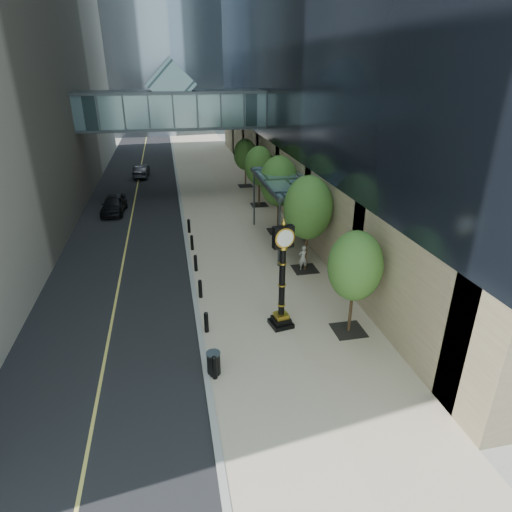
{
  "coord_description": "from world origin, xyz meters",
  "views": [
    {
      "loc": [
        -3.79,
        -12.13,
        11.03
      ],
      "look_at": [
        -0.1,
        5.81,
        2.86
      ],
      "focal_mm": 30.0,
      "sensor_mm": 36.0,
      "label": 1
    }
  ],
  "objects_px": {
    "car_near": "(114,204)",
    "car_far": "(142,171)",
    "street_clock": "(282,283)",
    "pedestrian": "(303,258)",
    "trash_bin": "(214,364)"
  },
  "relations": [
    {
      "from": "street_clock",
      "to": "trash_bin",
      "type": "xyz_separation_m",
      "value": [
        -3.4,
        -2.72,
        -1.75
      ]
    },
    {
      "from": "car_near",
      "to": "pedestrian",
      "type": "bearing_deg",
      "value": -44.12
    },
    {
      "from": "street_clock",
      "to": "car_near",
      "type": "height_order",
      "value": "street_clock"
    },
    {
      "from": "trash_bin",
      "to": "car_far",
      "type": "bearing_deg",
      "value": 96.68
    },
    {
      "from": "street_clock",
      "to": "pedestrian",
      "type": "relative_size",
      "value": 3.37
    },
    {
      "from": "car_near",
      "to": "trash_bin",
      "type": "bearing_deg",
      "value": -70.94
    },
    {
      "from": "street_clock",
      "to": "car_near",
      "type": "relative_size",
      "value": 1.2
    },
    {
      "from": "street_clock",
      "to": "car_far",
      "type": "distance_m",
      "value": 32.03
    },
    {
      "from": "pedestrian",
      "to": "car_near",
      "type": "distance_m",
      "value": 17.86
    },
    {
      "from": "car_near",
      "to": "car_far",
      "type": "distance_m",
      "value": 12.4
    },
    {
      "from": "trash_bin",
      "to": "car_far",
      "type": "xyz_separation_m",
      "value": [
        -3.97,
        33.85,
        0.18
      ]
    },
    {
      "from": "car_near",
      "to": "car_far",
      "type": "relative_size",
      "value": 1.04
    },
    {
      "from": "trash_bin",
      "to": "car_near",
      "type": "distance_m",
      "value": 22.31
    },
    {
      "from": "street_clock",
      "to": "car_far",
      "type": "height_order",
      "value": "street_clock"
    },
    {
      "from": "pedestrian",
      "to": "street_clock",
      "type": "bearing_deg",
      "value": 66.1
    }
  ]
}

